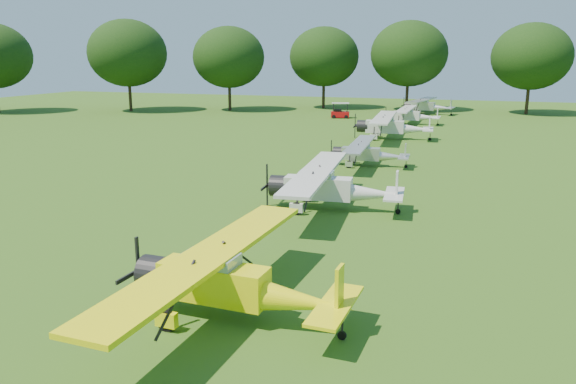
{
  "coord_description": "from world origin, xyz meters",
  "views": [
    {
      "loc": [
        7.6,
        -28.03,
        7.84
      ],
      "look_at": [
        -0.75,
        -2.9,
        1.4
      ],
      "focal_mm": 35.0,
      "sensor_mm": 36.0,
      "label": 1
    }
  ],
  "objects_px": {
    "aircraft_2": "(229,279)",
    "aircraft_5": "(391,125)",
    "golf_cart": "(340,113)",
    "aircraft_3": "(329,185)",
    "aircraft_4": "(367,152)",
    "aircraft_6": "(411,114)",
    "aircraft_7": "(426,105)"
  },
  "relations": [
    {
      "from": "aircraft_2",
      "to": "aircraft_6",
      "type": "xyz_separation_m",
      "value": [
        -0.52,
        52.77,
        -0.15
      ]
    },
    {
      "from": "golf_cart",
      "to": "aircraft_6",
      "type": "bearing_deg",
      "value": -34.66
    },
    {
      "from": "aircraft_3",
      "to": "golf_cart",
      "type": "xyz_separation_m",
      "value": [
        -9.7,
        43.78,
        -0.68
      ]
    },
    {
      "from": "aircraft_4",
      "to": "golf_cart",
      "type": "height_order",
      "value": "golf_cart"
    },
    {
      "from": "aircraft_2",
      "to": "golf_cart",
      "type": "distance_m",
      "value": 57.8
    },
    {
      "from": "aircraft_2",
      "to": "aircraft_6",
      "type": "height_order",
      "value": "aircraft_2"
    },
    {
      "from": "aircraft_4",
      "to": "golf_cart",
      "type": "bearing_deg",
      "value": 103.49
    },
    {
      "from": "aircraft_2",
      "to": "golf_cart",
      "type": "xyz_separation_m",
      "value": [
        -9.99,
        56.93,
        -0.66
      ]
    },
    {
      "from": "aircraft_5",
      "to": "golf_cart",
      "type": "height_order",
      "value": "aircraft_5"
    },
    {
      "from": "aircraft_2",
      "to": "aircraft_6",
      "type": "bearing_deg",
      "value": 93.31
    },
    {
      "from": "aircraft_3",
      "to": "aircraft_6",
      "type": "relative_size",
      "value": 1.15
    },
    {
      "from": "aircraft_7",
      "to": "aircraft_6",
      "type": "bearing_deg",
      "value": -83.73
    },
    {
      "from": "aircraft_6",
      "to": "aircraft_7",
      "type": "distance_m",
      "value": 12.81
    },
    {
      "from": "aircraft_2",
      "to": "aircraft_6",
      "type": "distance_m",
      "value": 52.78
    },
    {
      "from": "aircraft_5",
      "to": "aircraft_6",
      "type": "xyz_separation_m",
      "value": [
        0.45,
        12.88,
        -0.22
      ]
    },
    {
      "from": "aircraft_4",
      "to": "aircraft_7",
      "type": "xyz_separation_m",
      "value": [
        0.79,
        39.94,
        0.22
      ]
    },
    {
      "from": "aircraft_4",
      "to": "aircraft_7",
      "type": "height_order",
      "value": "aircraft_7"
    },
    {
      "from": "aircraft_5",
      "to": "aircraft_6",
      "type": "height_order",
      "value": "aircraft_5"
    },
    {
      "from": "aircraft_5",
      "to": "golf_cart",
      "type": "xyz_separation_m",
      "value": [
        -9.02,
        17.04,
        -0.73
      ]
    },
    {
      "from": "aircraft_4",
      "to": "aircraft_6",
      "type": "height_order",
      "value": "aircraft_6"
    },
    {
      "from": "aircraft_6",
      "to": "golf_cart",
      "type": "bearing_deg",
      "value": 156.67
    },
    {
      "from": "aircraft_6",
      "to": "aircraft_5",
      "type": "bearing_deg",
      "value": -91.65
    },
    {
      "from": "aircraft_6",
      "to": "aircraft_7",
      "type": "height_order",
      "value": "aircraft_7"
    },
    {
      "from": "aircraft_3",
      "to": "aircraft_4",
      "type": "bearing_deg",
      "value": 86.57
    },
    {
      "from": "aircraft_2",
      "to": "aircraft_5",
      "type": "bearing_deg",
      "value": 94.14
    },
    {
      "from": "aircraft_7",
      "to": "aircraft_3",
      "type": "bearing_deg",
      "value": -81.14
    },
    {
      "from": "aircraft_3",
      "to": "aircraft_2",
      "type": "bearing_deg",
      "value": -93.68
    },
    {
      "from": "aircraft_3",
      "to": "aircraft_5",
      "type": "bearing_deg",
      "value": 86.53
    },
    {
      "from": "aircraft_2",
      "to": "aircraft_5",
      "type": "relative_size",
      "value": 0.95
    },
    {
      "from": "aircraft_4",
      "to": "aircraft_6",
      "type": "bearing_deg",
      "value": 86.61
    },
    {
      "from": "aircraft_4",
      "to": "aircraft_5",
      "type": "bearing_deg",
      "value": 88.24
    },
    {
      "from": "aircraft_7",
      "to": "golf_cart",
      "type": "xyz_separation_m",
      "value": [
        -10.16,
        -8.64,
        -0.63
      ]
    }
  ]
}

